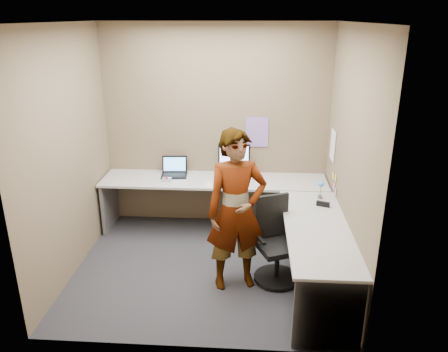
# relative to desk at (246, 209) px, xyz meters

# --- Properties ---
(ground) EXTENTS (3.00, 3.00, 0.00)m
(ground) POSITION_rel_desk_xyz_m (-0.44, -0.39, -0.59)
(ground) COLOR #25252A
(ground) RESTS_ON ground
(wall_back) EXTENTS (3.00, 0.00, 3.00)m
(wall_back) POSITION_rel_desk_xyz_m (-0.44, 0.91, 0.76)
(wall_back) COLOR brown
(wall_back) RESTS_ON ground
(wall_right) EXTENTS (0.00, 2.70, 2.70)m
(wall_right) POSITION_rel_desk_xyz_m (1.06, -0.39, 0.76)
(wall_right) COLOR brown
(wall_right) RESTS_ON ground
(wall_left) EXTENTS (0.00, 2.70, 2.70)m
(wall_left) POSITION_rel_desk_xyz_m (-1.94, -0.39, 0.76)
(wall_left) COLOR brown
(wall_left) RESTS_ON ground
(ceiling) EXTENTS (3.00, 3.00, 0.00)m
(ceiling) POSITION_rel_desk_xyz_m (-0.44, -0.39, 2.11)
(ceiling) COLOR white
(ceiling) RESTS_ON wall_back
(desk) EXTENTS (2.98, 2.58, 0.73)m
(desk) POSITION_rel_desk_xyz_m (0.00, 0.00, 0.00)
(desk) COLOR #AAAAAA
(desk) RESTS_ON ground
(paper_ream) EXTENTS (0.28, 0.21, 0.05)m
(paper_ream) POSITION_rel_desk_xyz_m (-0.18, 0.71, 0.17)
(paper_ream) COLOR red
(paper_ream) RESTS_ON desk
(monitor) EXTENTS (0.42, 0.14, 0.40)m
(monitor) POSITION_rel_desk_xyz_m (-0.18, 0.72, 0.43)
(monitor) COLOR black
(monitor) RESTS_ON paper_ream
(laptop) EXTENTS (0.36, 0.31, 0.24)m
(laptop) POSITION_rel_desk_xyz_m (-0.99, 0.74, 0.20)
(laptop) COLOR black
(laptop) RESTS_ON desk
(trackball_mouse) EXTENTS (0.12, 0.08, 0.07)m
(trackball_mouse) POSITION_rel_desk_xyz_m (-1.04, 0.48, 0.17)
(trackball_mouse) COLOR #B7B7BC
(trackball_mouse) RESTS_ON desk
(origami) EXTENTS (0.10, 0.10, 0.06)m
(origami) POSITION_rel_desk_xyz_m (-0.49, 0.38, 0.17)
(origami) COLOR white
(origami) RESTS_ON desk
(stapler) EXTENTS (0.15, 0.09, 0.05)m
(stapler) POSITION_rel_desk_xyz_m (0.87, -0.19, 0.17)
(stapler) COLOR black
(stapler) RESTS_ON desk
(flower) EXTENTS (0.07, 0.07, 0.22)m
(flower) POSITION_rel_desk_xyz_m (0.87, 0.04, 0.28)
(flower) COLOR brown
(flower) RESTS_ON desk
(calendar_purple) EXTENTS (0.30, 0.01, 0.40)m
(calendar_purple) POSITION_rel_desk_xyz_m (0.11, 0.90, 0.71)
(calendar_purple) COLOR #846BB7
(calendar_purple) RESTS_ON wall_back
(calendar_white) EXTENTS (0.01, 0.28, 0.38)m
(calendar_white) POSITION_rel_desk_xyz_m (1.05, 0.51, 0.66)
(calendar_white) COLOR white
(calendar_white) RESTS_ON wall_right
(sticky_note_a) EXTENTS (0.01, 0.07, 0.07)m
(sticky_note_a) POSITION_rel_desk_xyz_m (1.05, 0.16, 0.36)
(sticky_note_a) COLOR #F2E059
(sticky_note_a) RESTS_ON wall_right
(sticky_note_b) EXTENTS (0.01, 0.07, 0.07)m
(sticky_note_b) POSITION_rel_desk_xyz_m (1.05, 0.21, 0.23)
(sticky_note_b) COLOR pink
(sticky_note_b) RESTS_ON wall_right
(sticky_note_c) EXTENTS (0.01, 0.07, 0.07)m
(sticky_note_c) POSITION_rel_desk_xyz_m (1.05, 0.09, 0.21)
(sticky_note_c) COLOR pink
(sticky_note_c) RESTS_ON wall_right
(sticky_note_d) EXTENTS (0.01, 0.07, 0.07)m
(sticky_note_d) POSITION_rel_desk_xyz_m (1.05, 0.31, 0.33)
(sticky_note_d) COLOR #F2E059
(sticky_note_d) RESTS_ON wall_right
(office_chair) EXTENTS (0.54, 0.54, 0.93)m
(office_chair) POSITION_rel_desk_xyz_m (0.33, -0.54, -0.21)
(office_chair) COLOR black
(office_chair) RESTS_ON ground
(person) EXTENTS (0.72, 0.58, 1.73)m
(person) POSITION_rel_desk_xyz_m (-0.09, -0.68, 0.28)
(person) COLOR #999399
(person) RESTS_ON ground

